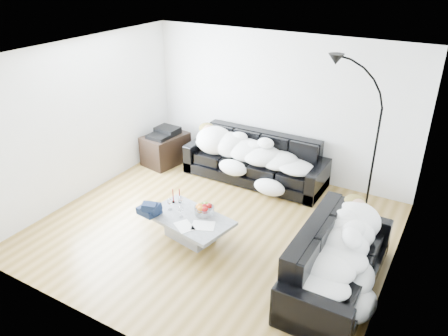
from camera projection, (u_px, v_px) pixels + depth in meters
The scene contains 24 objects.
ground at pixel (214, 228), 6.64m from camera, with size 5.00×5.00×0.00m, color brown.
wall_back at pixel (279, 106), 7.80m from camera, with size 5.00×0.02×2.60m, color silver.
wall_left at pixel (84, 120), 7.18m from camera, with size 0.02×4.50×2.60m, color silver.
wall_right at pixel (402, 196), 4.94m from camera, with size 0.02×4.50×2.60m, color silver.
ceiling at pixel (212, 56), 5.48m from camera, with size 5.00×5.00×0.00m, color white.
sofa_back at pixel (255, 159), 7.89m from camera, with size 2.57×0.89×0.84m, color black.
sofa_right at pixel (338, 259), 5.32m from camera, with size 2.05×0.88×0.83m, color black.
sleeper_back at pixel (254, 149), 7.75m from camera, with size 2.18×0.75×0.44m, color white, non-canonical shape.
sleeper_right at pixel (340, 244), 5.22m from camera, with size 1.76×0.74×0.43m, color white, non-canonical shape.
teal_cushion at pixel (351, 212), 5.70m from camera, with size 0.36×0.30×0.20m, color #0C5534.
coffee_table at pixel (190, 228), 6.34m from camera, with size 1.23×0.72×0.36m, color #939699.
fruit_bowl at pixel (204, 209), 6.30m from camera, with size 0.29×0.29×0.18m, color white.
wine_glass_a at pixel (181, 202), 6.46m from camera, with size 0.08×0.08×0.19m, color white.
wine_glass_b at pixel (170, 205), 6.40m from camera, with size 0.07×0.07×0.18m, color white.
wine_glass_c at pixel (181, 212), 6.22m from camera, with size 0.07×0.07×0.17m, color white.
candle_left at pixel (173, 196), 6.58m from camera, with size 0.04×0.04×0.23m, color maroon.
candle_right at pixel (180, 196), 6.58m from camera, with size 0.04×0.04×0.23m, color maroon.
newspaper_a at pixel (203, 226), 6.06m from camera, with size 0.32×0.24×0.01m, color silver.
newspaper_b at pixel (184, 226), 6.05m from camera, with size 0.30×0.21×0.01m, color silver.
navy_jacket at pixel (151, 205), 6.25m from camera, with size 0.33×0.27×0.16m, color black, non-canonical shape.
shoes at pixel (329, 249), 6.11m from camera, with size 0.40×0.29×0.09m, color #472311, non-canonical shape.
av_cabinet at pixel (166, 149), 8.60m from camera, with size 0.59×0.85×0.59m, color black.
stereo at pixel (164, 132), 8.44m from camera, with size 0.44×0.34×0.13m, color black.
floor_lamp at pixel (375, 152), 6.54m from camera, with size 0.79×0.32×2.17m, color black, non-canonical shape.
Camera 1 is at (2.91, -4.72, 3.77)m, focal length 35.00 mm.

